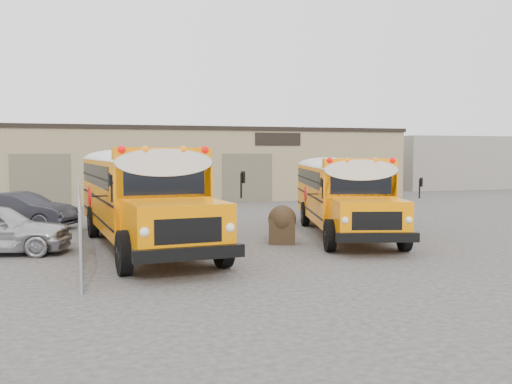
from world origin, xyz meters
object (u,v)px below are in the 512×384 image
object	(u,v)px
tarp_bundle	(282,224)
car_dark	(21,210)
school_bus_right	(319,181)
school_bus_left	(112,179)

from	to	relation	value
tarp_bundle	car_dark	size ratio (longest dim) A/B	0.29
school_bus_right	school_bus_left	bearing A→B (deg)	177.98
school_bus_left	tarp_bundle	xyz separation A→B (m)	(5.12, -7.90, -1.22)
school_bus_left	car_dark	xyz separation A→B (m)	(-3.68, -1.14, -1.15)
school_bus_right	tarp_bundle	xyz separation A→B (m)	(-4.67, -7.56, -1.02)
tarp_bundle	school_bus_right	bearing A→B (deg)	58.28
school_bus_right	tarp_bundle	distance (m)	8.94
school_bus_left	car_dark	size ratio (longest dim) A/B	2.54
school_bus_left	school_bus_right	world-z (taller)	school_bus_left
school_bus_left	car_dark	world-z (taller)	school_bus_left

